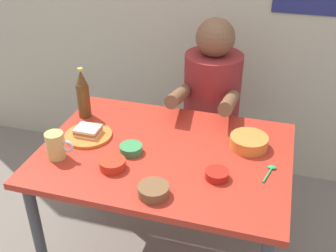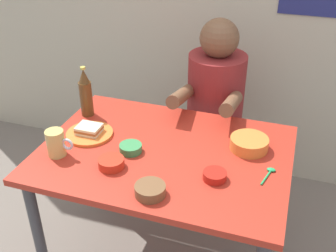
{
  "view_description": "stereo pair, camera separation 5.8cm",
  "coord_description": "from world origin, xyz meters",
  "px_view_note": "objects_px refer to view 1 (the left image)",
  "views": [
    {
      "loc": [
        0.43,
        -1.43,
        1.76
      ],
      "look_at": [
        0.0,
        0.05,
        0.84
      ],
      "focal_mm": 43.59,
      "sensor_mm": 36.0,
      "label": 1
    },
    {
      "loc": [
        0.49,
        -1.42,
        1.76
      ],
      "look_at": [
        0.0,
        0.05,
        0.84
      ],
      "focal_mm": 43.59,
      "sensor_mm": 36.0,
      "label": 2
    }
  ],
  "objects_px": {
    "plate_orange": "(88,135)",
    "condiment_bowl_brown": "(154,190)",
    "dining_table": "(165,168)",
    "beer_mug": "(56,145)",
    "stool": "(209,150)",
    "beer_bottle": "(83,95)",
    "sandwich": "(88,131)",
    "person_seated": "(212,90)"
  },
  "relations": [
    {
      "from": "plate_orange",
      "to": "condiment_bowl_brown",
      "type": "xyz_separation_m",
      "value": [
        0.42,
        -0.31,
        0.02
      ]
    },
    {
      "from": "dining_table",
      "to": "beer_mug",
      "type": "relative_size",
      "value": 8.73
    },
    {
      "from": "stool",
      "to": "beer_mug",
      "type": "bearing_deg",
      "value": -123.05
    },
    {
      "from": "beer_mug",
      "to": "beer_bottle",
      "type": "bearing_deg",
      "value": 97.41
    },
    {
      "from": "dining_table",
      "to": "plate_orange",
      "type": "bearing_deg",
      "value": 177.9
    },
    {
      "from": "stool",
      "to": "condiment_bowl_brown",
      "type": "distance_m",
      "value": 1.02
    },
    {
      "from": "plate_orange",
      "to": "sandwich",
      "type": "xyz_separation_m",
      "value": [
        0.0,
        0.0,
        0.02
      ]
    },
    {
      "from": "stool",
      "to": "beer_mug",
      "type": "relative_size",
      "value": 3.57
    },
    {
      "from": "stool",
      "to": "person_seated",
      "type": "height_order",
      "value": "person_seated"
    },
    {
      "from": "plate_orange",
      "to": "beer_bottle",
      "type": "height_order",
      "value": "beer_bottle"
    },
    {
      "from": "beer_bottle",
      "to": "stool",
      "type": "bearing_deg",
      "value": 37.59
    },
    {
      "from": "dining_table",
      "to": "plate_orange",
      "type": "height_order",
      "value": "plate_orange"
    },
    {
      "from": "condiment_bowl_brown",
      "to": "person_seated",
      "type": "bearing_deg",
      "value": 87.04
    },
    {
      "from": "stool",
      "to": "beer_bottle",
      "type": "relative_size",
      "value": 1.72
    },
    {
      "from": "stool",
      "to": "sandwich",
      "type": "relative_size",
      "value": 4.09
    },
    {
      "from": "person_seated",
      "to": "beer_bottle",
      "type": "bearing_deg",
      "value": -143.12
    },
    {
      "from": "sandwich",
      "to": "beer_mug",
      "type": "xyz_separation_m",
      "value": [
        -0.05,
        -0.19,
        0.03
      ]
    },
    {
      "from": "stool",
      "to": "condiment_bowl_brown",
      "type": "xyz_separation_m",
      "value": [
        -0.05,
        -0.93,
        0.41
      ]
    },
    {
      "from": "beer_mug",
      "to": "plate_orange",
      "type": "bearing_deg",
      "value": 73.82
    },
    {
      "from": "stool",
      "to": "plate_orange",
      "type": "bearing_deg",
      "value": -127.28
    },
    {
      "from": "beer_bottle",
      "to": "beer_mug",
      "type": "bearing_deg",
      "value": -82.59
    },
    {
      "from": "sandwich",
      "to": "condiment_bowl_brown",
      "type": "relative_size",
      "value": 0.92
    },
    {
      "from": "dining_table",
      "to": "sandwich",
      "type": "height_order",
      "value": "sandwich"
    },
    {
      "from": "stool",
      "to": "person_seated",
      "type": "relative_size",
      "value": 0.63
    },
    {
      "from": "person_seated",
      "to": "sandwich",
      "type": "bearing_deg",
      "value": -127.79
    },
    {
      "from": "dining_table",
      "to": "beer_bottle",
      "type": "xyz_separation_m",
      "value": [
        -0.48,
        0.19,
        0.21
      ]
    },
    {
      "from": "person_seated",
      "to": "sandwich",
      "type": "relative_size",
      "value": 6.54
    },
    {
      "from": "beer_bottle",
      "to": "condiment_bowl_brown",
      "type": "distance_m",
      "value": 0.72
    },
    {
      "from": "person_seated",
      "to": "sandwich",
      "type": "height_order",
      "value": "person_seated"
    },
    {
      "from": "stool",
      "to": "beer_mug",
      "type": "xyz_separation_m",
      "value": [
        -0.52,
        -0.81,
        0.45
      ]
    },
    {
      "from": "stool",
      "to": "condiment_bowl_brown",
      "type": "relative_size",
      "value": 3.75
    },
    {
      "from": "stool",
      "to": "beer_mug",
      "type": "distance_m",
      "value": 1.06
    },
    {
      "from": "person_seated",
      "to": "beer_mug",
      "type": "height_order",
      "value": "person_seated"
    },
    {
      "from": "dining_table",
      "to": "stool",
      "type": "height_order",
      "value": "dining_table"
    },
    {
      "from": "person_seated",
      "to": "beer_bottle",
      "type": "height_order",
      "value": "person_seated"
    },
    {
      "from": "dining_table",
      "to": "condiment_bowl_brown",
      "type": "xyz_separation_m",
      "value": [
        0.04,
        -0.3,
        0.12
      ]
    },
    {
      "from": "sandwich",
      "to": "beer_bottle",
      "type": "relative_size",
      "value": 0.42
    },
    {
      "from": "sandwich",
      "to": "beer_mug",
      "type": "relative_size",
      "value": 0.87
    },
    {
      "from": "sandwich",
      "to": "beer_bottle",
      "type": "height_order",
      "value": "beer_bottle"
    },
    {
      "from": "person_seated",
      "to": "beer_mug",
      "type": "distance_m",
      "value": 0.95
    },
    {
      "from": "beer_mug",
      "to": "condiment_bowl_brown",
      "type": "height_order",
      "value": "beer_mug"
    },
    {
      "from": "person_seated",
      "to": "condiment_bowl_brown",
      "type": "relative_size",
      "value": 6.0
    }
  ]
}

